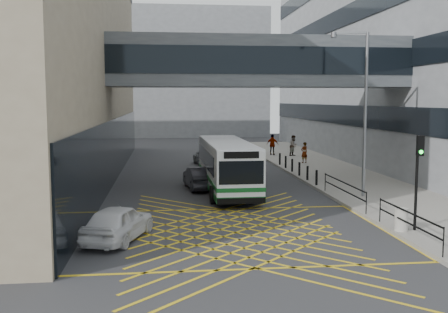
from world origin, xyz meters
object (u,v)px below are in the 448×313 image
object	(u,v)px
car_white	(118,222)
litter_bin	(401,219)
car_silver	(209,156)
pedestrian_a	(304,153)
car_dark	(199,178)
traffic_light	(418,169)
bus	(227,165)
pedestrian_c	(273,145)
pedestrian_b	(294,146)
street_lamp	(362,103)

from	to	relation	value
car_white	litter_bin	bearing A→B (deg)	-163.87
car_silver	pedestrian_a	size ratio (longest dim) A/B	2.86
car_dark	traffic_light	xyz separation A→B (m)	(7.65, -11.48, 1.92)
bus	litter_bin	bearing A→B (deg)	-62.38
bus	litter_bin	distance (m)	11.80
car_dark	pedestrian_a	world-z (taller)	pedestrian_a
car_silver	car_white	bearing A→B (deg)	70.54
car_white	car_dark	distance (m)	11.61
car_dark	pedestrian_c	distance (m)	18.65
car_white	litter_bin	xyz separation A→B (m)	(10.86, -0.41, -0.09)
traffic_light	pedestrian_b	size ratio (longest dim) A/B	2.00
litter_bin	pedestrian_b	world-z (taller)	pedestrian_b
car_silver	litter_bin	bearing A→B (deg)	97.77
bus	pedestrian_c	world-z (taller)	bus
car_dark	pedestrian_b	size ratio (longest dim) A/B	2.28
street_lamp	pedestrian_b	size ratio (longest dim) A/B	4.61
pedestrian_b	traffic_light	bearing A→B (deg)	-135.60
car_dark	litter_bin	xyz separation A→B (m)	(7.09, -11.39, -0.06)
street_lamp	pedestrian_c	xyz separation A→B (m)	(-0.31, 20.91, -3.93)
car_silver	traffic_light	world-z (taller)	traffic_light
car_dark	traffic_light	world-z (taller)	traffic_light
car_white	traffic_light	world-z (taller)	traffic_light
litter_bin	pedestrian_a	size ratio (longest dim) A/B	0.53
street_lamp	bus	bearing A→B (deg)	176.07
car_silver	litter_bin	xyz separation A→B (m)	(5.58, -22.63, -0.14)
street_lamp	pedestrian_a	bearing A→B (deg)	106.11
traffic_light	litter_bin	xyz separation A→B (m)	(-0.56, 0.09, -1.98)
pedestrian_b	pedestrian_a	bearing A→B (deg)	-136.27
car_white	pedestrian_c	xyz separation A→B (m)	(11.68, 27.87, 0.42)
bus	street_lamp	world-z (taller)	street_lamp
litter_bin	car_white	bearing A→B (deg)	177.84
litter_bin	pedestrian_a	bearing A→B (deg)	84.50
traffic_light	pedestrian_c	distance (m)	28.40
car_white	pedestrian_c	bearing A→B (deg)	-94.45
bus	street_lamp	xyz separation A→B (m)	(6.73, -2.98, 3.49)
car_silver	car_dark	bearing A→B (deg)	76.27
bus	car_white	bearing A→B (deg)	-118.70
traffic_light	litter_bin	world-z (taller)	traffic_light
car_dark	car_silver	bearing A→B (deg)	-104.13
car_dark	pedestrian_b	bearing A→B (deg)	-127.75
bus	street_lamp	bearing A→B (deg)	-24.68
bus	car_dark	size ratio (longest dim) A/B	2.44
litter_bin	traffic_light	bearing A→B (deg)	-8.95
traffic_light	car_silver	bearing A→B (deg)	107.29
traffic_light	litter_bin	bearing A→B (deg)	173.21
bus	pedestrian_b	xyz separation A→B (m)	(8.16, 16.94, -0.46)
pedestrian_c	car_white	bearing A→B (deg)	91.76
car_silver	bus	bearing A→B (deg)	83.84
pedestrian_a	pedestrian_c	size ratio (longest dim) A/B	0.88
traffic_light	pedestrian_b	world-z (taller)	traffic_light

